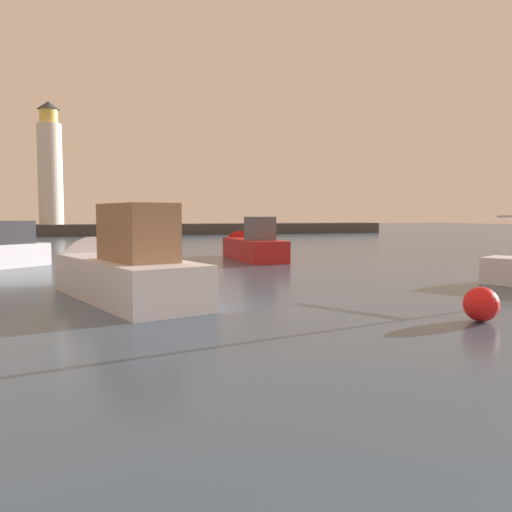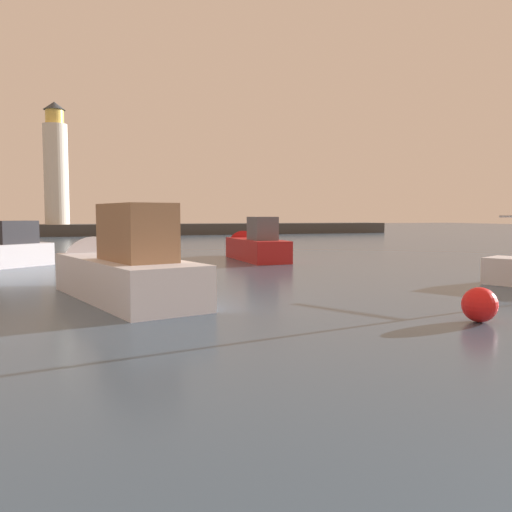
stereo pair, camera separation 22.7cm
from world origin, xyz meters
name	(u,v)px [view 2 (the right image)]	position (x,y,z in m)	size (l,w,h in m)	color
ground_plane	(165,254)	(0.00, 34.52, 0.00)	(220.00, 220.00, 0.00)	#384C60
breakwater	(122,230)	(0.00, 69.04, 0.71)	(73.68, 5.08, 1.42)	#423F3D
lighthouse	(56,167)	(-7.72, 69.04, 8.43)	(2.87, 2.87, 14.80)	silver
motorboat_0	(114,268)	(-4.45, 16.60, 0.90)	(4.59, 9.07, 3.37)	silver
motorboat_4	(252,246)	(4.24, 28.78, 0.77)	(2.02, 7.67, 2.77)	#B21E1E
mooring_buoy	(480,305)	(3.66, 9.32, 0.42)	(0.85, 0.85, 0.85)	red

